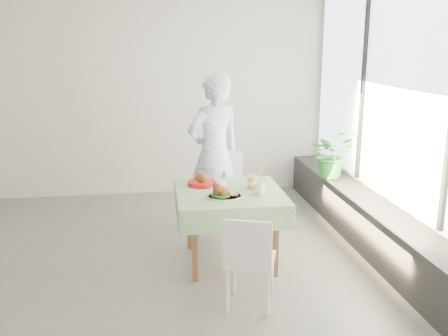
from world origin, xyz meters
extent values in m
plane|color=#605D5B|center=(0.00, 0.00, 0.00)|extent=(6.00, 6.00, 0.00)
cube|color=silver|center=(0.00, 2.50, 1.40)|extent=(6.00, 0.02, 2.80)
cube|color=silver|center=(0.00, -2.50, 1.40)|extent=(6.00, 0.02, 2.80)
cube|color=silver|center=(3.00, 0.00, 1.40)|extent=(0.02, 5.00, 2.80)
cube|color=#D1E0F9|center=(2.97, 0.00, 1.65)|extent=(0.01, 4.80, 2.18)
cube|color=black|center=(2.80, 0.00, 0.25)|extent=(0.40, 4.80, 0.50)
cube|color=brown|center=(1.22, -0.06, 0.71)|extent=(0.91, 0.91, 0.04)
cube|color=white|center=(1.22, -0.06, 0.74)|extent=(1.05, 1.05, 0.01)
cube|color=white|center=(1.25, 0.78, 0.47)|extent=(0.56, 0.56, 0.04)
cube|color=white|center=(1.32, 0.97, 0.71)|extent=(0.43, 0.19, 0.44)
cube|color=white|center=(1.26, -0.94, 0.41)|extent=(0.49, 0.49, 0.04)
cube|color=white|center=(1.20, -1.10, 0.62)|extent=(0.38, 0.16, 0.39)
imported|color=#96B1F1|center=(1.19, 0.88, 0.92)|extent=(0.79, 0.67, 1.84)
cylinder|color=white|center=(1.14, -0.25, 0.75)|extent=(0.33, 0.33, 0.02)
cylinder|color=#1C5715|center=(1.11, -0.25, 0.77)|extent=(0.18, 0.18, 0.02)
ellipsoid|color=brown|center=(1.11, -0.25, 0.82)|extent=(0.15, 0.14, 0.12)
ellipsoid|color=white|center=(1.11, -0.25, 0.87)|extent=(0.11, 0.10, 0.08)
cylinder|color=maroon|center=(1.24, -0.26, 0.78)|extent=(0.06, 0.06, 0.03)
cylinder|color=white|center=(1.46, 0.00, 0.81)|extent=(0.10, 0.10, 0.14)
cylinder|color=orange|center=(1.46, 0.00, 0.80)|extent=(0.09, 0.09, 0.10)
cylinder|color=white|center=(1.46, 0.00, 0.89)|extent=(0.11, 0.11, 0.01)
cylinder|color=gold|center=(1.46, 0.00, 0.94)|extent=(0.01, 0.04, 0.20)
cylinder|color=white|center=(1.48, -0.21, 0.81)|extent=(0.10, 0.10, 0.15)
cylinder|color=#F3EFCB|center=(1.48, -0.21, 0.80)|extent=(0.09, 0.09, 0.11)
cylinder|color=white|center=(1.48, -0.21, 0.89)|extent=(0.11, 0.11, 0.01)
cylinder|color=gold|center=(1.49, -0.21, 0.94)|extent=(0.01, 0.04, 0.20)
cylinder|color=red|center=(0.98, 0.19, 0.76)|extent=(0.29, 0.29, 0.05)
cylinder|color=white|center=(0.98, 0.19, 0.78)|extent=(0.24, 0.24, 0.02)
ellipsoid|color=brown|center=(0.98, 0.19, 0.82)|extent=(0.13, 0.12, 0.11)
imported|color=#257127|center=(2.71, 1.17, 0.81)|extent=(0.68, 0.63, 0.61)
camera|label=1|loc=(0.48, -4.68, 2.16)|focal=40.00mm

